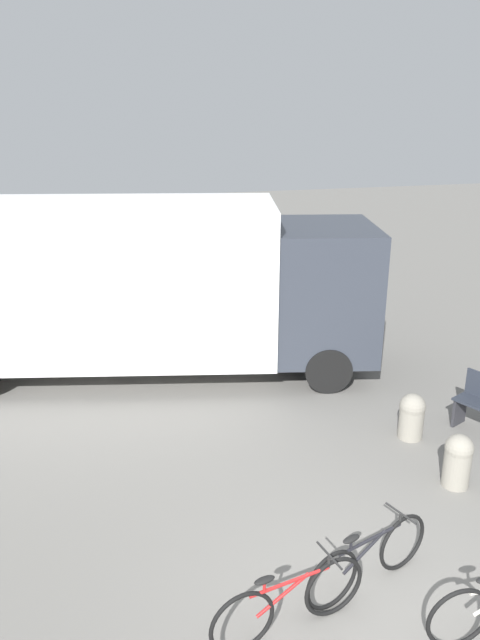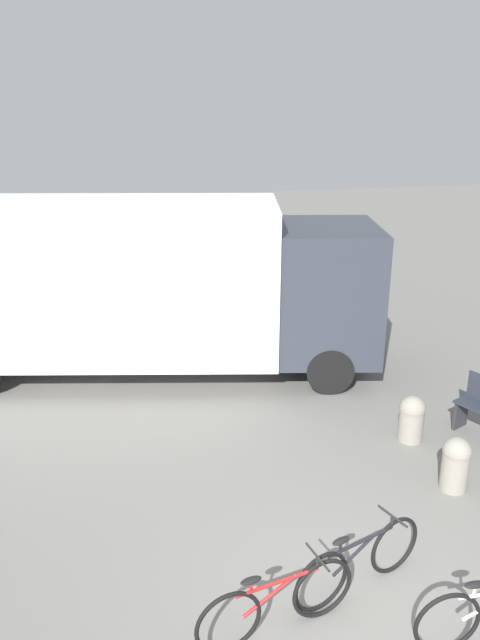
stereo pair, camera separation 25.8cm
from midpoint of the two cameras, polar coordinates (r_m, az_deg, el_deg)
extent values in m
plane|color=slate|center=(7.17, 12.68, -25.97)|extent=(60.00, 60.00, 0.00)
cube|color=white|center=(11.97, -12.89, 3.63)|extent=(7.26, 3.68, 2.86)
cube|color=#333842|center=(11.90, 8.40, 2.76)|extent=(2.29, 2.55, 2.43)
cylinder|color=black|center=(13.22, 7.50, -1.02)|extent=(0.89, 0.45, 0.86)
cylinder|color=black|center=(11.41, 8.84, -4.56)|extent=(0.89, 0.45, 0.86)
cylinder|color=black|center=(13.82, -19.36, -1.07)|extent=(0.89, 0.45, 0.86)
cube|color=#2D2D33|center=(10.85, 20.18, -8.05)|extent=(0.33, 0.19, 0.49)
torus|color=black|center=(6.61, 0.18, -25.94)|extent=(0.69, 0.19, 0.70)
torus|color=black|center=(6.99, 8.68, -23.11)|extent=(0.69, 0.19, 0.70)
cylinder|color=red|center=(6.59, 4.67, -22.82)|extent=(0.88, 0.22, 0.04)
cylinder|color=red|center=(6.65, 3.99, -23.86)|extent=(0.59, 0.16, 0.33)
cylinder|color=red|center=(6.45, 2.25, -23.22)|extent=(0.03, 0.03, 0.11)
ellipsoid|color=black|center=(6.40, 2.26, -22.71)|extent=(0.23, 0.13, 0.05)
cylinder|color=black|center=(6.73, 8.25, -21.13)|extent=(0.03, 0.03, 0.15)
cylinder|color=black|center=(6.68, 8.28, -20.65)|extent=(0.12, 0.44, 0.02)
torus|color=black|center=(7.06, 8.57, -22.60)|extent=(0.67, 0.28, 0.70)
torus|color=black|center=(7.64, 14.94, -19.29)|extent=(0.67, 0.28, 0.70)
cylinder|color=black|center=(7.16, 12.08, -19.22)|extent=(0.85, 0.33, 0.04)
cylinder|color=black|center=(7.20, 11.52, -20.27)|extent=(0.57, 0.23, 0.33)
cylinder|color=black|center=(6.97, 10.29, -19.76)|extent=(0.03, 0.03, 0.11)
ellipsoid|color=black|center=(6.92, 10.33, -19.27)|extent=(0.24, 0.16, 0.05)
cylinder|color=black|center=(7.38, 14.75, -17.41)|extent=(0.03, 0.03, 0.15)
cylinder|color=black|center=(7.34, 14.80, -16.95)|extent=(0.17, 0.42, 0.02)
torus|color=black|center=(6.94, 19.54, -24.64)|extent=(0.70, 0.06, 0.70)
cylinder|color=silver|center=(6.82, 21.72, -22.05)|extent=(0.03, 0.03, 0.11)
ellipsoid|color=black|center=(6.77, 21.81, -21.56)|extent=(0.22, 0.09, 0.05)
cylinder|color=gray|center=(9.24, 19.81, -12.78)|extent=(0.37, 0.37, 0.58)
sphere|color=gray|center=(9.09, 20.03, -11.22)|extent=(0.39, 0.39, 0.39)
cylinder|color=gray|center=(10.23, 16.07, -9.13)|extent=(0.39, 0.39, 0.54)
sphere|color=gray|center=(10.11, 16.22, -7.78)|extent=(0.41, 0.41, 0.41)
camera|label=1|loc=(0.13, -89.26, 0.27)|focal=35.00mm
camera|label=2|loc=(0.13, 90.74, -0.27)|focal=35.00mm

